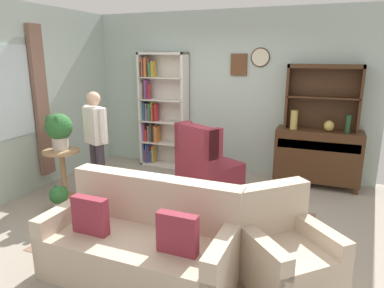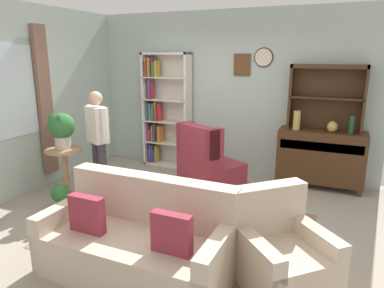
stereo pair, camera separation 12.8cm
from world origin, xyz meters
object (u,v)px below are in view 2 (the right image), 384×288
Objects in this scene: bookshelf at (163,111)px; book_stack at (201,197)px; potted_plant_small at (61,194)px; vase_round at (332,127)px; vase_tall at (297,120)px; plant_stand at (65,168)px; sideboard at (320,156)px; armchair_floral at (280,255)px; potted_plant_large at (61,128)px; coffee_table at (200,207)px; bottle_wine at (352,125)px; couch_floral at (139,243)px; sideboard_hutch at (327,88)px; wingback_chair at (207,166)px; person_reading at (98,136)px.

bookshelf reaches higher than book_stack.
vase_round is at bearing 33.30° from potted_plant_small.
vase_tall is 3.58m from plant_stand.
sideboard is 0.52m from vase_round.
armchair_floral is 2.07× the size of potted_plant_large.
armchair_floral is at bearing -28.25° from coffee_table.
vase_tall is 2.76m from armchair_floral.
potted_plant_small is 0.43× the size of coffee_table.
sideboard is 4.75× the size of bottle_wine.
bookshelf is 2.62× the size of coffee_table.
couch_floral is at bearing -164.40° from armchair_floral.
plant_stand is at bearing -149.44° from sideboard_hutch.
bottle_wine reaches higher than coffee_table.
sideboard_hutch is at bearing 90.00° from sideboard.
bottle_wine is at bearing 25.53° from plant_stand.
plant_stand is at bearing -154.47° from bottle_wine.
vase_round is at bearing 58.38° from coffee_table.
vase_round is 0.82× the size of book_stack.
bottle_wine is (0.39, -0.09, 0.55)m from sideboard.
bookshelf is 1.96× the size of wingback_chair.
bookshelf is 1.73m from person_reading.
sideboard reaches higher than armchair_floral.
potted_plant_small is at bearing 171.24° from armchair_floral.
couch_floral reaches higher than coffee_table.
bookshelf reaches higher than couch_floral.
potted_plant_small is (0.25, -0.39, -0.84)m from potted_plant_large.
potted_plant_large is 0.34× the size of person_reading.
vase_tall is 1.44× the size of book_stack.
armchair_floral is at bearing -53.09° from wingback_chair.
sideboard_hutch is 1.03× the size of wingback_chair.
vase_tall is (-0.39, -0.19, -0.49)m from sideboard_hutch.
sideboard_hutch is 2.84m from coffee_table.
bottle_wine is at bearing 58.57° from couch_floral.
sideboard_hutch reaches higher than vase_tall.
plant_stand reaches higher than coffee_table.
potted_plant_large reaches higher than book_stack.
potted_plant_large is at bearing -150.23° from sideboard_hutch.
sideboard is at bearing 28.39° from potted_plant_large.
bookshelf reaches higher than coffee_table.
bookshelf reaches higher than sideboard_hutch.
book_stack is at bearing -111.43° from vase_tall.
coffee_table is at bearing 73.45° from couch_floral.
couch_floral is at bearing -86.04° from wingback_chair.
bottle_wine is 4.23m from potted_plant_large.
bottle_wine is 3.58m from couch_floral.
coffee_table is at bearing -6.98° from plant_stand.
wingback_chair is at bearing 29.73° from potted_plant_large.
bottle_wine is at bearing 78.29° from armchair_floral.
coffee_table is at bearing -75.99° from book_stack.
vase_round is (0.52, 0.01, -0.06)m from vase_tall.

